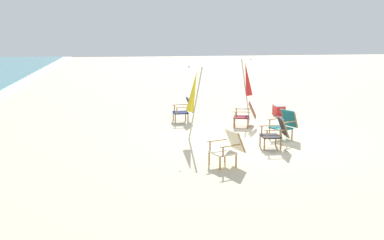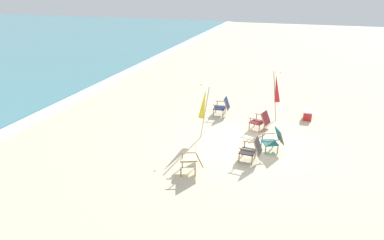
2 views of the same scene
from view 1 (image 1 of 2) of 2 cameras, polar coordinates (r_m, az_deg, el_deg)
The scene contains 9 objects.
ground_plane at distance 13.12m, azimuth 7.94°, elevation -2.23°, with size 80.00×80.00×0.00m, color beige.
beach_chair_back_right at distance 12.00m, azimuth 10.64°, elevation -1.50°, with size 0.63×0.73×0.81m.
beach_chair_far_center at distance 10.34m, azimuth 4.65°, elevation -3.44°, with size 0.78×0.86×0.80m.
beach_chair_mid_center at distance 14.42m, azimuth 6.91°, elevation 0.77°, with size 0.76×0.86×0.80m.
beach_chair_front_left at distance 13.10m, azimuth 11.69°, elevation -0.45°, with size 0.81×0.86×0.82m.
beach_chair_front_right at distance 15.16m, azimuth -0.92°, elevation 1.39°, with size 0.61×0.69×0.82m.
umbrella_furled_red at distance 15.67m, azimuth 7.02°, elevation 5.13°, with size 0.40×0.45×2.11m.
umbrella_furled_yellow at distance 12.48m, azimuth 0.18°, elevation 3.59°, with size 0.37×0.50×2.10m.
cooler_box at distance 16.70m, azimuth 10.97°, elevation 1.31°, with size 0.49×0.35×0.40m.
Camera 1 is at (-12.16, 3.87, 3.08)m, focal length 42.00 mm.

